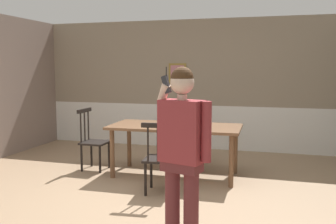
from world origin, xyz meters
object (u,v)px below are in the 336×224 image
Objects in this scene: chair_near_window at (187,134)px; chair_by_doorway at (160,158)px; dining_table at (175,131)px; person_figure at (183,145)px; chair_at_table_head at (93,141)px.

chair_by_doorway is (0.03, -1.69, -0.03)m from chair_near_window.
chair_near_window reaches higher than chair_by_doorway.
chair_by_doorway is at bearing -88.82° from dining_table.
chair_near_window is at bearing -62.33° from person_figure.
person_figure is at bearing -73.60° from dining_table.
chair_by_doorway is 0.58× the size of person_figure.
person_figure reaches higher than chair_at_table_head.
person_figure is (2.01, -2.14, 0.48)m from chair_at_table_head.
chair_near_window is 3.12m from person_figure.
chair_near_window reaches higher than chair_at_table_head.
chair_at_table_head is (-1.39, 0.82, 0.00)m from chair_by_doorway.
dining_table is 1.39m from chair_at_table_head.
chair_at_table_head reaches higher than dining_table.
person_figure is (0.64, -2.16, 0.26)m from dining_table.
dining_table is 1.19× the size of person_figure.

